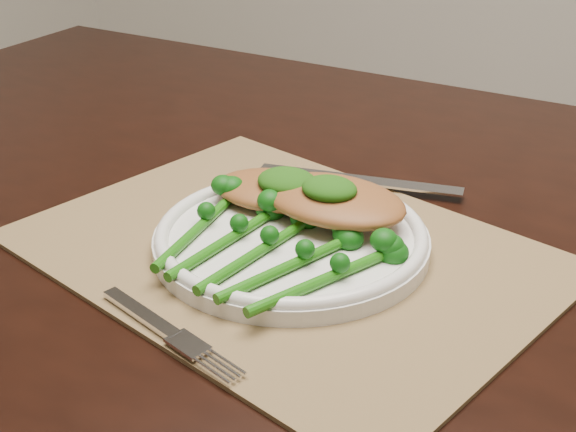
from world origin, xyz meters
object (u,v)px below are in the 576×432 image
at_px(chicken_fillet_left, 276,190).
at_px(placemat, 286,252).
at_px(broccolini_bundle, 254,255).
at_px(dinner_plate, 291,238).

bearing_deg(chicken_fillet_left, placemat, -62.44).
height_order(chicken_fillet_left, broccolini_bundle, chicken_fillet_left).
bearing_deg(dinner_plate, chicken_fillet_left, 128.27).
xyz_separation_m(dinner_plate, broccolini_bundle, (-0.01, -0.05, 0.01)).
distance_m(dinner_plate, broccolini_bundle, 0.06).
height_order(dinner_plate, broccolini_bundle, broccolini_bundle).
bearing_deg(dinner_plate, broccolini_bundle, -98.82).
xyz_separation_m(chicken_fillet_left, broccolini_bundle, (0.03, -0.11, -0.01)).
bearing_deg(broccolini_bundle, chicken_fillet_left, 119.76).
relative_size(placemat, chicken_fillet_left, 3.72).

